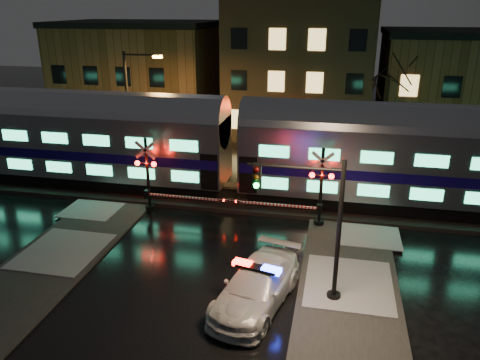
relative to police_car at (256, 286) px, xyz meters
The scene contains 13 objects.
ground 5.86m from the police_car, 121.09° to the left, with size 120.00×120.00×0.00m, color black.
ballast 10.44m from the police_car, 106.74° to the left, with size 90.00×4.20×0.24m, color black.
sidewalk_left 9.58m from the police_car, behind, with size 4.00×20.00×0.12m, color #2D2D2D.
sidewalk_right 3.72m from the police_car, 16.32° to the right, with size 4.00×20.00×0.12m, color #2D2D2D.
building_left 31.58m from the police_car, 120.67° to the left, with size 14.00×10.00×9.00m, color brown.
building_mid 27.94m from the police_car, 92.08° to the left, with size 12.00×11.00×11.50m, color brown.
building_right 29.73m from the police_car, 66.02° to the left, with size 12.00×10.00×8.50m, color brown.
train 10.76m from the police_car, 107.29° to the left, with size 51.00×3.12×5.92m.
police_car is the anchor object (origin of this frame).
crossing_signal_right 7.53m from the police_car, 77.34° to the left, with size 5.98×0.66×4.24m.
crossing_signal_left 10.16m from the police_car, 133.93° to the left, with size 5.94×0.66×4.21m.
traffic_light 3.14m from the police_car, 22.59° to the left, with size 3.72×0.68×5.75m.
streetlight 18.24m from the police_car, 128.37° to the left, with size 2.69×0.28×8.03m.
Camera 1 is at (5.57, -20.02, 10.81)m, focal length 35.00 mm.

